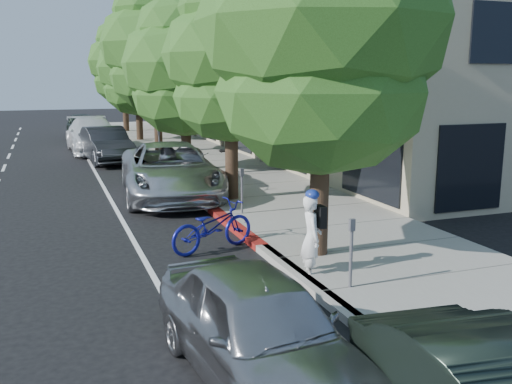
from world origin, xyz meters
name	(u,v)px	position (x,y,z in m)	size (l,w,h in m)	color
ground	(247,239)	(0.00, 0.00, 0.00)	(120.00, 120.00, 0.00)	black
sidewalk	(235,177)	(2.30, 8.00, 0.07)	(4.60, 56.00, 0.15)	gray
curb	(176,181)	(0.00, 8.00, 0.07)	(0.30, 56.00, 0.15)	#9E998E
curb_red_segment	(234,226)	(0.00, 1.00, 0.07)	(0.32, 4.00, 0.15)	maroon
storefront_building	(300,83)	(9.60, 18.00, 3.50)	(10.00, 36.00, 7.00)	tan
street_tree_0	(323,28)	(0.90, -2.00, 4.81)	(5.12, 5.12, 7.89)	black
street_tree_1	(231,58)	(0.90, 4.00, 4.41)	(4.12, 4.12, 7.07)	black
street_tree_2	(184,66)	(0.90, 10.00, 4.27)	(4.97, 4.97, 7.13)	black
street_tree_3	(155,46)	(0.90, 16.00, 5.32)	(5.43, 5.43, 8.66)	black
street_tree_4	(137,69)	(0.90, 22.00, 4.29)	(4.80, 4.80, 7.11)	black
street_tree_5	(123,63)	(0.90, 28.00, 4.80)	(4.86, 4.86, 7.80)	black
cyclist	(311,238)	(0.25, -3.00, 0.83)	(0.60, 0.40, 1.65)	white
bicycle	(212,226)	(-1.03, -0.55, 0.56)	(0.74, 2.13, 1.12)	#14168F
silver_suv	(170,171)	(-0.71, 5.50, 0.88)	(2.91, 6.31, 1.75)	silver
dark_sedan	(106,145)	(-1.85, 14.22, 0.80)	(1.70, 4.87, 1.61)	#212327
white_pickup	(93,135)	(-2.11, 18.21, 0.87)	(2.45, 6.03, 1.75)	white
dark_suv_far	(82,125)	(-2.14, 26.23, 0.78)	(1.83, 4.55, 1.55)	black
near_car_a	(259,328)	(-2.02, -6.20, 0.72)	(1.71, 4.25, 1.45)	#9C9DA1
pedestrian	(228,152)	(2.27, 8.71, 0.96)	(0.78, 0.61, 1.62)	black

